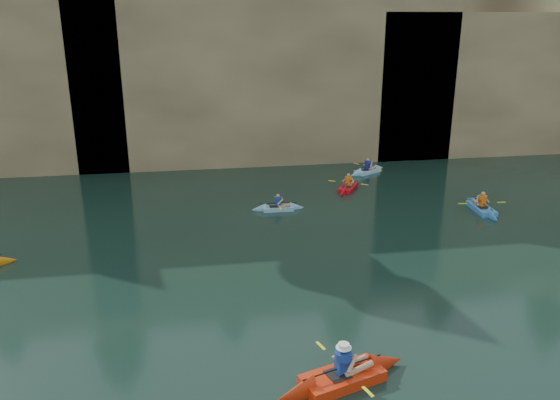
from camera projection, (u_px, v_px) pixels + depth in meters
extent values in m
plane|color=black|center=(323.00, 369.00, 14.75)|extent=(160.00, 160.00, 0.00)
cube|color=tan|center=(229.00, 61.00, 40.94)|extent=(70.00, 16.00, 12.00)
cube|color=tan|center=(270.00, 74.00, 34.42)|extent=(24.00, 2.40, 11.40)
cube|color=tan|center=(555.00, 81.00, 37.82)|extent=(26.00, 2.40, 9.84)
cube|color=black|center=(178.00, 144.00, 34.16)|extent=(3.50, 1.00, 3.20)
cube|color=black|center=(391.00, 126.00, 36.16)|extent=(5.00, 1.00, 4.50)
cube|color=red|center=(342.00, 377.00, 14.14)|extent=(3.14, 1.80, 0.34)
cone|color=red|center=(386.00, 363.00, 14.75)|extent=(1.28, 1.17, 0.89)
cone|color=red|center=(295.00, 394.00, 13.52)|extent=(1.28, 1.17, 0.89)
cube|color=black|center=(338.00, 374.00, 14.03)|extent=(0.69, 0.70, 0.04)
cube|color=navy|center=(343.00, 362.00, 13.99)|extent=(0.44, 0.36, 0.57)
sphere|color=tan|center=(344.00, 348.00, 13.86)|extent=(0.24, 0.24, 0.24)
cylinder|color=black|center=(343.00, 367.00, 14.04)|extent=(2.28, 0.76, 0.04)
cube|color=#FBEF15|center=(321.00, 346.00, 14.96)|extent=(0.20, 0.42, 0.02)
cube|color=#FBEF15|center=(368.00, 392.00, 13.11)|extent=(0.20, 0.42, 0.02)
cylinder|color=white|center=(344.00, 347.00, 13.84)|extent=(0.41, 0.41, 0.11)
cone|color=orange|center=(5.00, 261.00, 21.06)|extent=(1.06, 0.98, 0.74)
cube|color=#7BB1CE|center=(278.00, 208.00, 27.02)|extent=(2.06, 0.70, 0.23)
cone|color=#7BB1CE|center=(297.00, 207.00, 27.15)|extent=(0.74, 0.65, 0.63)
cone|color=#7BB1CE|center=(259.00, 209.00, 26.89)|extent=(0.74, 0.65, 0.63)
cube|color=black|center=(275.00, 206.00, 26.97)|extent=(0.56, 0.41, 0.04)
cube|color=navy|center=(278.00, 202.00, 26.92)|extent=(0.29, 0.19, 0.42)
sphere|color=tan|center=(278.00, 196.00, 26.82)|extent=(0.18, 0.18, 0.18)
cylinder|color=black|center=(278.00, 203.00, 26.94)|extent=(1.87, 0.08, 0.04)
cube|color=#FBEF15|center=(276.00, 198.00, 27.72)|extent=(0.09, 0.42, 0.02)
cube|color=#FBEF15|center=(280.00, 208.00, 26.15)|extent=(0.09, 0.42, 0.02)
cube|color=red|center=(348.00, 187.00, 30.30)|extent=(1.87, 2.45, 0.26)
cone|color=red|center=(353.00, 182.00, 31.30)|extent=(1.04, 1.09, 0.70)
cone|color=red|center=(342.00, 193.00, 29.29)|extent=(1.04, 1.09, 0.70)
cube|color=black|center=(347.00, 186.00, 30.13)|extent=(0.66, 0.70, 0.04)
cube|color=orange|center=(348.00, 181.00, 30.18)|extent=(0.34, 0.38, 0.47)
sphere|color=tan|center=(348.00, 175.00, 30.07)|extent=(0.20, 0.20, 0.20)
cylinder|color=black|center=(348.00, 183.00, 30.21)|extent=(1.10, 1.78, 0.04)
cube|color=#FBEF15|center=(332.00, 181.00, 30.54)|extent=(0.40, 0.29, 0.02)
cube|color=#FBEF15|center=(365.00, 184.00, 29.89)|extent=(0.40, 0.29, 0.02)
cube|color=#89C9E6|center=(367.00, 171.00, 33.59)|extent=(2.36, 1.79, 0.25)
cone|color=#89C9E6|center=(379.00, 168.00, 34.25)|extent=(1.05, 1.01, 0.69)
cone|color=#89C9E6|center=(355.00, 174.00, 32.93)|extent=(1.05, 1.01, 0.69)
cube|color=black|center=(366.00, 170.00, 33.47)|extent=(0.69, 0.65, 0.04)
cube|color=navy|center=(368.00, 165.00, 33.48)|extent=(0.37, 0.33, 0.46)
sphere|color=tan|center=(368.00, 160.00, 33.37)|extent=(0.19, 0.19, 0.19)
cylinder|color=black|center=(368.00, 167.00, 33.51)|extent=(1.78, 1.06, 0.04)
cube|color=#FBEF15|center=(356.00, 164.00, 34.18)|extent=(0.28, 0.40, 0.02)
cube|color=#FBEF15|center=(379.00, 170.00, 32.84)|extent=(0.28, 0.40, 0.02)
cube|color=#3C81CC|center=(481.00, 208.00, 26.91)|extent=(0.96, 2.71, 0.27)
cone|color=#3C81CC|center=(471.00, 200.00, 28.09)|extent=(0.81, 0.99, 0.74)
cone|color=#3C81CC|center=(493.00, 217.00, 25.73)|extent=(0.81, 0.99, 0.74)
cube|color=black|center=(483.00, 207.00, 26.73)|extent=(0.50, 0.58, 0.04)
cube|color=#DA6012|center=(482.00, 201.00, 26.79)|extent=(0.24, 0.35, 0.50)
sphere|color=tan|center=(483.00, 194.00, 26.67)|extent=(0.21, 0.21, 0.21)
cylinder|color=black|center=(482.00, 203.00, 26.82)|extent=(0.19, 2.19, 0.04)
cube|color=#FBEF15|center=(463.00, 204.00, 26.73)|extent=(0.42, 0.11, 0.02)
cube|color=#FBEF15|center=(502.00, 202.00, 26.91)|extent=(0.42, 0.11, 0.02)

